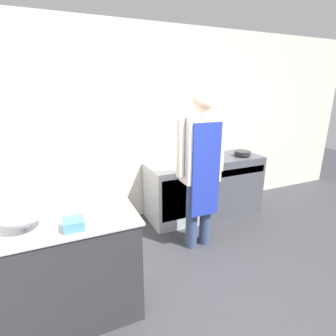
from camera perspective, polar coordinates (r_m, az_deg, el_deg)
ground_plane at (r=2.61m, az=9.73°, el=-29.30°), size 14.00×14.00×0.00m
wall_back at (r=3.74m, az=-7.00°, el=8.84°), size 8.00×0.05×2.70m
prep_counter at (r=2.43m, az=-22.48°, el=-20.31°), size 1.27×0.60×0.91m
stove at (r=4.20m, az=12.38°, el=-3.25°), size 0.97×0.62×0.91m
fridge_unit at (r=3.78m, az=0.62°, el=-5.64°), size 0.63×0.64×0.83m
person_cook at (r=3.00m, az=7.19°, el=0.74°), size 0.61×0.24×1.83m
mixing_bowl at (r=2.15m, az=-28.93°, el=-10.45°), size 0.29×0.29×0.11m
plastic_tub at (r=2.03m, az=-19.89°, el=-11.42°), size 0.14×0.14×0.07m
stock_pot at (r=4.00m, az=9.45°, el=4.78°), size 0.33×0.33×0.26m
saute_pan at (r=4.09m, az=15.91°, el=3.16°), size 0.24×0.24×0.06m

